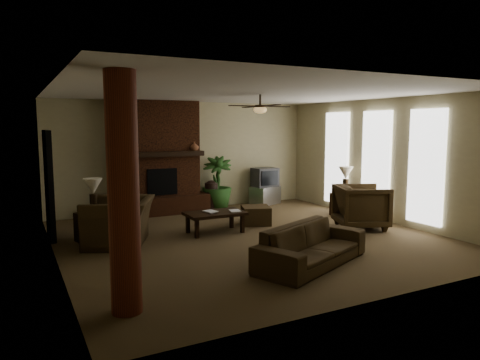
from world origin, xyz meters
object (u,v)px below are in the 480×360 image
tv_stand (265,195)px  lamp_right (346,175)px  armchair_left (119,214)px  side_table_right (343,204)px  sofa (312,239)px  armchair_right (361,204)px  log_column (124,194)px  side_table_left (92,227)px  ottoman (256,215)px  coffee_table (215,215)px  floor_plant (217,194)px  lamp_left (93,189)px  floor_vase (211,193)px

tv_stand → lamp_right: size_ratio=1.31×
armchair_left → side_table_right: (5.49, 0.21, -0.29)m
sofa → lamp_right: (3.09, 2.81, 0.58)m
armchair_left → armchair_right: bearing=102.3°
log_column → side_table_left: (0.18, 3.55, -1.12)m
tv_stand → armchair_right: bearing=-108.2°
sofa → ottoman: size_ratio=3.59×
coffee_table → tv_stand: bearing=42.9°
tv_stand → side_table_right: 2.40m
armchair_right → coffee_table: 3.14m
armchair_right → lamp_right: size_ratio=1.58×
lamp_right → coffee_table: bearing=-177.1°
tv_stand → ottoman: bearing=-148.4°
side_table_right → lamp_right: size_ratio=0.85×
lamp_right → side_table_left: bearing=177.4°
lamp_right → floor_plant: bearing=136.7°
side_table_left → tv_stand: bearing=21.8°
armchair_right → floor_plant: size_ratio=0.74×
coffee_table → sofa: bearing=-79.7°
tv_stand → armchair_left: bearing=-175.2°
sofa → lamp_right: size_ratio=3.32×
sofa → tv_stand: 5.53m
floor_plant → lamp_left: 4.03m
sofa → tv_stand: (2.16, 5.09, -0.17)m
coffee_table → armchair_left: bearing=179.3°
side_table_left → armchair_right: bearing=-15.9°
log_column → armchair_left: bearing=79.0°
side_table_right → lamp_right: 0.73m
log_column → armchair_right: size_ratio=2.73×
ottoman → tv_stand: tv_stand is taller
armchair_right → lamp_right: bearing=-3.3°
armchair_right → coffee_table: bearing=93.6°
coffee_table → side_table_left: (-2.35, 0.45, -0.10)m
armchair_left → floor_vase: size_ratio=1.69×
armchair_right → lamp_left: lamp_left is taller
armchair_left → lamp_left: 0.73m
armchair_left → ottoman: (3.06, 0.30, -0.37)m
log_column → sofa: 3.20m
armchair_left → tv_stand: size_ratio=1.53×
coffee_table → floor_plant: (1.16, 2.45, 0.01)m
coffee_table → ottoman: size_ratio=2.00×
log_column → ottoman: size_ratio=4.67×
tv_stand → lamp_right: lamp_right is taller
floor_plant → lamp_left: size_ratio=2.12×
ottoman → tv_stand: bearing=54.8°
log_column → tv_stand: bearing=47.0°
armchair_right → side_table_right: bearing=-2.3°
ottoman → tv_stand: 2.60m
sofa → lamp_right: lamp_right is taller
floor_vase → lamp_right: size_ratio=1.18×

